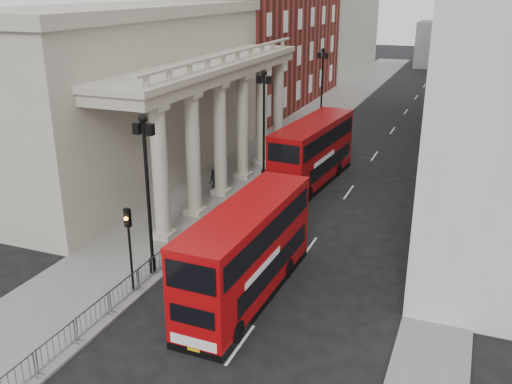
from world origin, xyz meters
name	(u,v)px	position (x,y,z in m)	size (l,w,h in m)	color
ground	(119,316)	(0.00, 0.00, 0.00)	(260.00, 260.00, 0.00)	black
sidewalk_west	(278,145)	(-3.00, 30.00, 0.06)	(6.00, 140.00, 0.12)	slate
sidewalk_east	(465,165)	(13.50, 30.00, 0.06)	(3.00, 140.00, 0.12)	slate
kerb	(308,148)	(-0.05, 30.00, 0.07)	(0.20, 140.00, 0.14)	slate
portico_building	(133,99)	(-10.50, 18.00, 6.00)	(9.00, 28.00, 12.00)	#A49E8A
brick_building	(270,13)	(-10.50, 48.00, 11.00)	(9.00, 32.00, 22.00)	maroon
west_building_far	(336,11)	(-10.50, 80.00, 10.00)	(9.00, 30.00, 20.00)	#A49E8A
lamp_post_south	(147,185)	(-0.60, 4.00, 4.91)	(1.05, 0.44, 8.32)	black
lamp_post_mid	(264,118)	(-0.60, 20.00, 4.91)	(1.05, 0.44, 8.32)	black
lamp_post_north	(322,85)	(-0.60, 36.00, 4.91)	(1.05, 0.44, 8.32)	black
traffic_light	(129,235)	(-0.50, 1.98, 3.11)	(0.28, 0.33, 4.30)	black
crowd_barriers	(138,279)	(-0.35, 2.23, 0.67)	(0.50, 18.75, 1.10)	gray
bus_near	(247,250)	(4.72, 3.84, 2.39)	(2.85, 10.66, 4.57)	#9F0709
bus_far	(313,151)	(2.90, 21.09, 2.47)	(3.54, 11.11, 4.72)	#8F0608
pedestrian_a	(218,177)	(-2.98, 16.88, 1.03)	(0.67, 0.44, 1.82)	black
pedestrian_b	(222,169)	(-3.65, 19.10, 0.89)	(0.75, 0.58, 1.54)	black
pedestrian_c	(215,180)	(-2.89, 16.23, 0.99)	(0.85, 0.56, 1.75)	black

